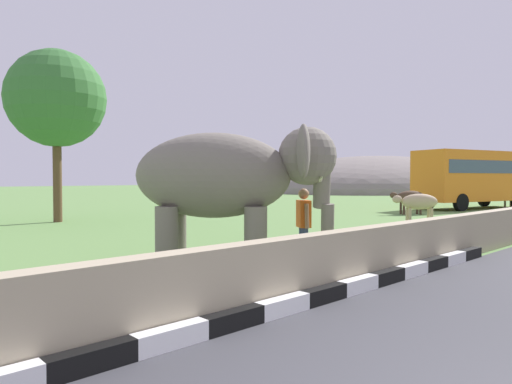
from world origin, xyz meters
The scene contains 10 objects.
striped_curb centered at (-0.35, 3.48, 0.12)m, with size 16.20×0.20×0.24m.
barrier_parapet centered at (2.00, 3.78, 0.50)m, with size 28.00×0.36×1.00m, color tan.
elephant centered at (2.38, 6.18, 1.89)m, with size 3.84×3.83×2.89m.
person_handler centered at (3.96, 5.65, 0.93)m, with size 0.45×0.60×1.66m.
bus_orange centered at (25.54, 10.48, 2.08)m, with size 8.50×4.62×3.50m.
cow_near centered at (14.44, 8.39, 0.87)m, with size 1.67×1.59×1.23m.
cow_mid centered at (18.46, 10.92, 0.87)m, with size 1.77×1.45×1.23m.
cow_far centered at (27.97, 9.09, 0.87)m, with size 1.93×0.90×1.23m.
tree_distant centered at (3.73, 19.24, 5.23)m, with size 4.11×4.11×7.31m.
hill_east centered at (55.00, 35.39, 0.00)m, with size 39.30×31.44×10.10m.
Camera 1 is at (-3.55, -0.80, 1.88)m, focal length 32.20 mm.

